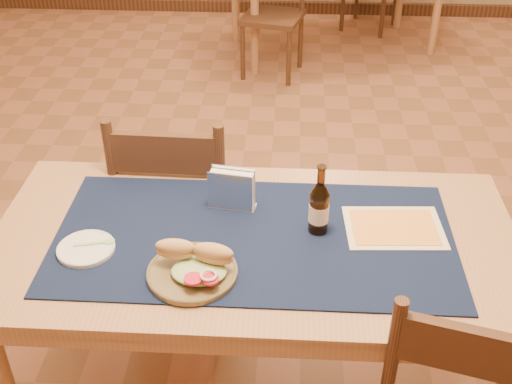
# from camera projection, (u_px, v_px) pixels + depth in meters

# --- Properties ---
(main_table) EXTENTS (1.60, 0.80, 0.75)m
(main_table) POSITION_uv_depth(u_px,v_px,m) (254.00, 259.00, 1.98)
(main_table) COLOR #A5704E
(main_table) RESTS_ON ground
(placemat) EXTENTS (1.20, 0.60, 0.01)m
(placemat) POSITION_uv_depth(u_px,v_px,m) (254.00, 237.00, 1.93)
(placemat) COLOR #0F1838
(placemat) RESTS_ON main_table
(baseboard) EXTENTS (6.00, 7.00, 0.10)m
(baseboard) POSITION_uv_depth(u_px,v_px,m) (265.00, 249.00, 2.99)
(baseboard) COLOR #4A2E1A
(baseboard) RESTS_ON ground
(chair_main_far) EXTENTS (0.45, 0.45, 0.95)m
(chair_main_far) POSITION_uv_depth(u_px,v_px,m) (179.00, 209.00, 2.49)
(chair_main_far) COLOR #4A2E1A
(chair_main_far) RESTS_ON ground
(chair_back_near) EXTENTS (0.48, 0.48, 0.86)m
(chair_back_near) POSITION_uv_depth(u_px,v_px,m) (274.00, 12.00, 4.54)
(chair_back_near) COLOR #4A2E1A
(chair_back_near) RESTS_ON ground
(sandwich_plate) EXTENTS (0.26, 0.26, 0.10)m
(sandwich_plate) POSITION_uv_depth(u_px,v_px,m) (194.00, 267.00, 1.77)
(sandwich_plate) COLOR brown
(sandwich_plate) RESTS_ON placemat
(side_plate) EXTENTS (0.17, 0.17, 0.01)m
(side_plate) POSITION_uv_depth(u_px,v_px,m) (86.00, 248.00, 1.87)
(side_plate) COLOR silver
(side_plate) RESTS_ON placemat
(fork) EXTENTS (0.12, 0.04, 0.00)m
(fork) POSITION_uv_depth(u_px,v_px,m) (98.00, 243.00, 1.88)
(fork) COLOR #87CA6F
(fork) RESTS_ON side_plate
(beer_bottle) EXTENTS (0.06, 0.06, 0.23)m
(beer_bottle) POSITION_uv_depth(u_px,v_px,m) (319.00, 208.00, 1.91)
(beer_bottle) COLOR #43240C
(beer_bottle) RESTS_ON placemat
(napkin_holder) EXTENTS (0.16, 0.08, 0.14)m
(napkin_holder) POSITION_uv_depth(u_px,v_px,m) (232.00, 190.00, 2.02)
(napkin_holder) COLOR silver
(napkin_holder) RESTS_ON placemat
(menu_card) EXTENTS (0.31, 0.23, 0.01)m
(menu_card) POSITION_uv_depth(u_px,v_px,m) (394.00, 228.00, 1.96)
(menu_card) COLOR beige
(menu_card) RESTS_ON placemat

